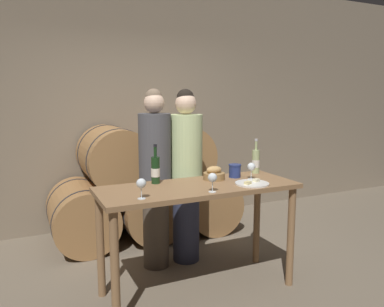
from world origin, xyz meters
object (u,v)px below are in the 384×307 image
Objects in this scene: person_left at (155,177)px; wine_bottle_red at (156,170)px; wine_glass_left at (213,178)px; tasting_table at (198,201)px; wine_bottle_white at (256,161)px; bread_basket at (214,174)px; wine_glass_far_left at (141,184)px; wine_glass_center at (251,167)px; person_right at (186,174)px; blue_crock at (235,170)px; cheese_plate at (252,183)px.

person_left is 0.44m from wine_bottle_red.
tasting_table is at bearing 90.77° from wine_glass_left.
bread_basket is at bearing -170.71° from wine_bottle_white.
wine_bottle_red is 0.49m from wine_glass_far_left.
person_right is at bearing 121.87° from wine_glass_center.
tasting_table is at bearing 19.98° from wine_glass_far_left.
wine_bottle_white is 2.76× the size of blue_crock.
person_right is 11.51× the size of wine_glass_left.
person_right reaches higher than tasting_table.
wine_bottle_red is at bearing 58.60° from wine_glass_far_left.
person_right is 0.62m from wine_bottle_red.
tasting_table is at bearing -179.18° from wine_glass_center.
bread_basket is at bearing 156.19° from wine_glass_center.
bread_basket is at bearing -49.80° from person_left.
person_left is 11.51× the size of wine_glass_far_left.
wine_bottle_red is 0.53m from bread_basket.
wine_glass_center is (1.08, 0.21, 0.00)m from wine_glass_far_left.
tasting_table is 0.79m from wine_bottle_white.
cheese_plate is 0.98m from wine_glass_far_left.
wine_glass_left is (-0.22, -0.39, 0.06)m from bread_basket.
person_right is 5.22× the size of wine_bottle_white.
bread_basket is (-0.22, 0.00, -0.02)m from blue_crock.
wine_glass_center is at bearing -56.52° from blue_crock.
wine_glass_far_left is (-0.25, -0.42, -0.01)m from wine_bottle_red.
person_left is 0.93m from wine_glass_center.
person_left is 11.51× the size of wine_glass_left.
person_left reaches higher than wine_bottle_red.
wine_glass_far_left and wine_glass_left have the same top height.
person_left is 14.41× the size of blue_crock.
wine_glass_center reaches higher than blue_crock.
wine_glass_left is at bearing -100.09° from person_right.
wine_bottle_red is at bearing 144.16° from tasting_table.
wine_glass_far_left is at bearing -131.35° from person_right.
person_right is 0.81m from cheese_plate.
cheese_plate is (0.20, -0.30, -0.04)m from bread_basket.
tasting_table is at bearing -35.84° from wine_bottle_red.
blue_crock is 0.22m from bread_basket.
tasting_table is 0.64m from wine_glass_far_left.
wine_bottle_white is at bearing -34.00° from person_right.
wine_glass_left is (-0.15, -0.85, 0.15)m from person_right.
wine_glass_left is (0.00, -0.25, 0.25)m from tasting_table.
tasting_table is at bearing -104.36° from person_right.
tasting_table is 0.50m from blue_crock.
blue_crock reaches higher than tasting_table.
wine_bottle_white is at bearing 0.38° from wine_bottle_red.
wine_glass_center is at bearing 58.63° from cheese_plate.
wine_bottle_white is 0.50m from cheese_plate.
wine_bottle_white is 2.20× the size of wine_glass_left.
person_left is at bearing 142.64° from blue_crock.
wine_glass_left is at bearing -138.18° from blue_crock.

